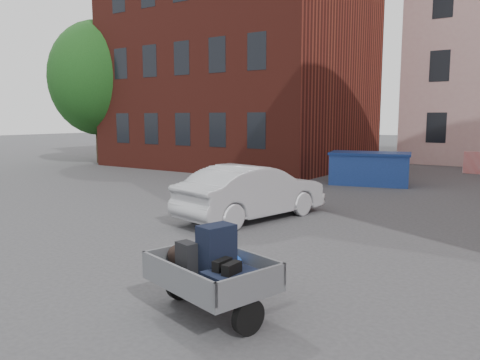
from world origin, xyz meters
The scene contains 7 objects.
ground centered at (0.00, 0.00, 0.00)m, with size 120.00×120.00×0.00m, color #38383A.
building_brick centered at (-9.00, 13.00, 7.00)m, with size 12.00×10.00×14.00m, color #591E16.
far_building centered at (-20.00, 22.00, 4.00)m, with size 6.00×6.00×8.00m, color maroon.
tree centered at (-16.00, 9.00, 5.17)m, with size 5.28×5.28×8.30m.
trailer centered at (1.72, -3.88, 0.61)m, with size 1.84×1.96×1.20m.
dumpster centered at (-0.51, 8.94, 0.62)m, with size 3.22×2.17×1.23m.
silver_car centered at (-0.97, 1.37, 0.68)m, with size 1.45×4.15×1.37m, color #A3A4AA.
Camera 1 is at (5.27, -8.47, 2.55)m, focal length 35.00 mm.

